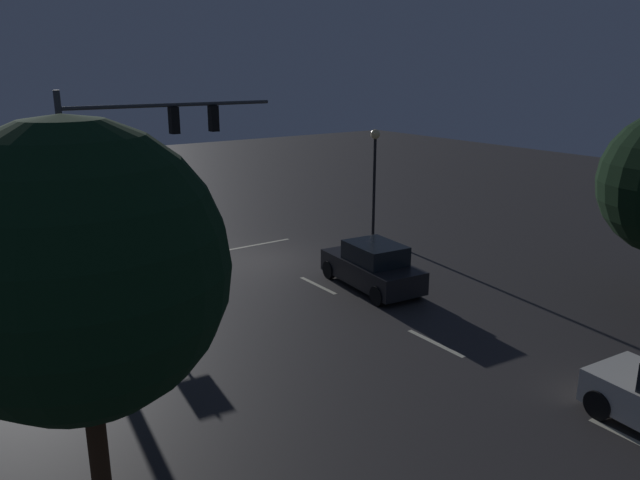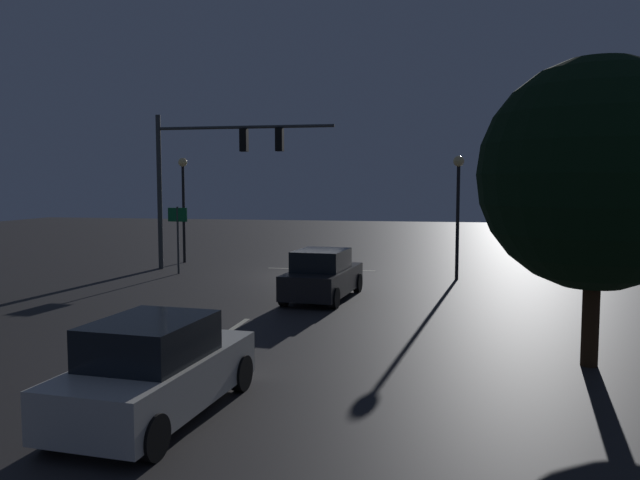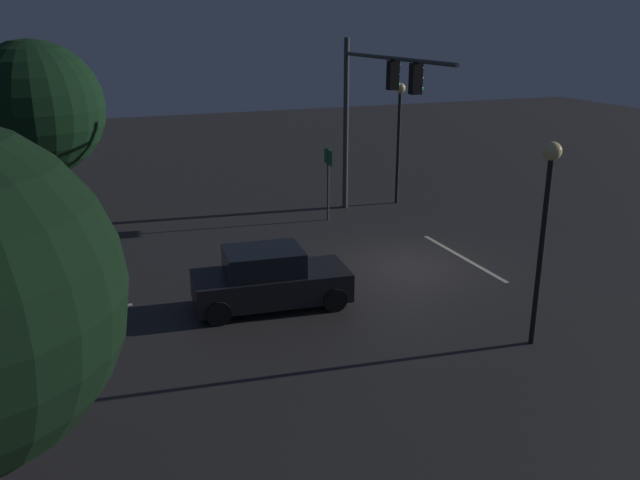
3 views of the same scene
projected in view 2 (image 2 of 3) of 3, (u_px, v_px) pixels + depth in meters
The scene contains 12 objects.
ground_plane at pixel (312, 276), 27.22m from camera, with size 80.00×80.00×0.00m, color #2D2B2B.
traffic_signal_assembly at pixel (212, 161), 28.53m from camera, with size 8.24×0.47×7.03m.
lane_dash_far at pixel (289, 291), 23.32m from camera, with size 2.20×0.16×0.01m, color beige.
lane_dash_mid at pixel (235, 327), 17.46m from camera, with size 2.20×0.16×0.01m, color beige.
lane_dash_near at pixel (127, 400), 11.60m from camera, with size 2.20×0.16×0.01m, color beige.
stop_bar at pixel (321, 269), 29.20m from camera, with size 5.00×0.16×0.01m, color beige.
car_approaching at pixel (323, 276), 21.69m from camera, with size 2.24×4.49×1.70m.
car_distant at pixel (156, 370), 10.71m from camera, with size 2.20×4.48×1.70m.
street_lamp_left_kerb at pixel (458, 193), 25.83m from camera, with size 0.44×0.44×5.05m.
street_lamp_right_kerb at pixel (183, 190), 31.50m from camera, with size 0.44×0.44×5.19m.
route_sign at pixel (178, 226), 27.64m from camera, with size 0.90×0.14×2.93m.
tree_left_near at pixel (596, 175), 13.41m from camera, with size 4.93×4.93×6.59m.
Camera 2 is at (-5.68, 26.38, 3.93)m, focal length 35.78 mm.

